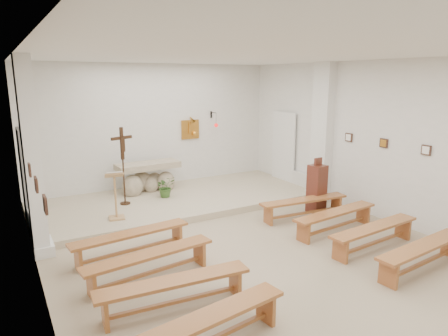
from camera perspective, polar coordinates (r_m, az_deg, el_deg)
ground at (r=7.42m, az=4.67°, el=-12.08°), size 7.00×10.00×0.00m
wall_left at (r=5.70m, az=-25.29°, el=-2.33°), size 0.02×10.00×3.50m
wall_right at (r=9.30m, az=22.90°, el=3.32°), size 0.02×10.00×3.50m
wall_back at (r=11.28m, az=-9.77°, el=5.63°), size 7.00×0.02×3.50m
ceiling at (r=6.75m, az=5.22°, el=15.92°), size 7.00×10.00×0.02m
sanctuary_platform at (r=10.27m, az=-6.50°, el=-4.53°), size 6.98×3.00×0.15m
pilaster_left at (r=7.66m, az=-25.77°, el=1.23°), size 0.26×0.55×3.50m
pilaster_right at (r=10.52m, az=13.84°, el=4.95°), size 0.26×0.55×3.50m
gold_wall_relief at (r=11.67m, az=-4.85°, el=5.51°), size 0.55×0.04×0.55m
sanctuary_lamp at (r=11.74m, az=-1.22°, el=6.38°), size 0.11×0.36×0.44m
station_frame_left_front at (r=4.93m, az=-24.18°, el=-4.78°), size 0.03×0.20×0.20m
station_frame_left_mid at (r=5.90m, az=-25.25°, el=-2.14°), size 0.03×0.20×0.20m
station_frame_left_rear at (r=6.87m, az=-26.02°, el=-0.24°), size 0.03×0.20×0.20m
station_frame_right_front at (r=8.83m, az=26.91°, el=2.30°), size 0.03×0.20×0.20m
station_frame_right_mid at (r=9.41m, az=21.85°, el=3.32°), size 0.03×0.20×0.20m
station_frame_right_rear at (r=10.05m, az=17.39°, el=4.20°), size 0.03×0.20×0.20m
radiator_left at (r=8.71m, az=-25.61°, el=-7.61°), size 0.10×0.85×0.52m
radiator_right at (r=11.35m, az=11.23°, el=-2.00°), size 0.10×0.85×0.52m
altar at (r=10.80m, az=-10.84°, el=-1.59°), size 1.68×0.78×0.85m
lectern at (r=8.80m, az=-15.25°, el=-3.76°), size 0.43×0.38×1.07m
crucifix_stand at (r=9.66m, az=-14.24°, el=1.06°), size 0.54×0.24×1.85m
potted_plant at (r=10.23m, az=-8.36°, el=-2.65°), size 0.52×0.46×0.54m
donation_pedestal at (r=9.65m, az=13.10°, el=-2.83°), size 0.38×0.38×1.31m
bench_left_front at (r=7.35m, az=-13.15°, el=-9.77°), size 2.16×0.54×0.45m
bench_right_front at (r=9.21m, az=11.34°, el=-5.03°), size 2.16×0.56×0.45m
bench_left_second at (r=6.50m, az=-10.56°, el=-12.73°), size 2.16×0.58×0.45m
bench_right_second at (r=8.55m, az=15.65°, el=-6.67°), size 2.16×0.53×0.45m
bench_left_third at (r=5.69m, az=-7.11°, el=-16.53°), size 2.16×0.53×0.45m
bench_right_third at (r=7.95m, az=20.68°, el=-8.52°), size 2.16×0.48×0.45m
bench_left_fourth at (r=4.93m, az=-2.36°, el=-21.44°), size 2.17×0.62×0.45m
bench_right_fourth at (r=7.43m, az=26.53°, el=-10.58°), size 2.16×0.50×0.45m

